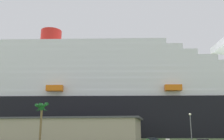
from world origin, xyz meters
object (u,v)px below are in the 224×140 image
Objects in this scene: palm_tree at (42,111)px; parked_car_green_wagon at (153,140)px; street_lamp at (191,125)px; cruise_ship at (107,99)px.

palm_tree is 38.65m from parked_car_green_wagon.
palm_tree is 35.48m from street_lamp.
street_lamp is 1.66× the size of parked_car_green_wagon.
palm_tree is (-7.44, -78.18, -12.00)m from cruise_ship.
street_lamp is at bearing -70.02° from cruise_ship.
parked_car_green_wagon is at bearing 42.22° from palm_tree.
street_lamp is (35.29, 1.58, -3.36)m from palm_tree.
cruise_ship reaches higher than street_lamp.
parked_car_green_wagon is (-7.23, 23.88, -4.27)m from street_lamp.
cruise_ship is 59.92m from parked_car_green_wagon.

